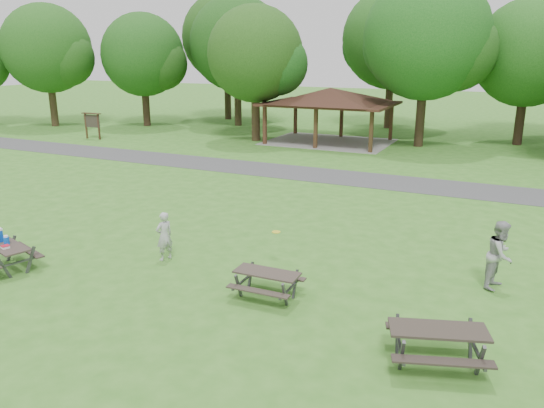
% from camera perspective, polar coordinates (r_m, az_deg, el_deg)
% --- Properties ---
extents(ground, '(160.00, 160.00, 0.00)m').
position_cam_1_polar(ground, '(15.16, -10.01, -8.09)').
color(ground, '#367421').
rests_on(ground, ground).
extents(asphalt_path, '(120.00, 3.20, 0.02)m').
position_cam_1_polar(asphalt_path, '(27.19, 7.11, 2.93)').
color(asphalt_path, '#3F4042').
rests_on(asphalt_path, ground).
extents(pavilion, '(8.60, 7.01, 3.76)m').
position_cam_1_polar(pavilion, '(37.37, 6.27, 11.27)').
color(pavilion, '#3B2115').
rests_on(pavilion, ground).
extents(notice_board, '(1.60, 0.30, 1.88)m').
position_cam_1_polar(notice_board, '(40.85, -18.81, 8.46)').
color(notice_board, '#3A2415').
rests_on(notice_board, ground).
extents(tree_row_a, '(7.56, 7.20, 9.97)m').
position_cam_1_polar(tree_row_a, '(49.04, -22.93, 14.90)').
color(tree_row_a, '#322416').
rests_on(tree_row_a, ground).
extents(tree_row_b, '(7.14, 6.80, 9.28)m').
position_cam_1_polar(tree_row_b, '(46.85, -13.61, 15.08)').
color(tree_row_b, black).
rests_on(tree_row_b, ground).
extents(tree_row_c, '(8.19, 7.80, 10.67)m').
position_cam_1_polar(tree_row_c, '(45.88, -3.66, 16.56)').
color(tree_row_c, black).
rests_on(tree_row_c, ground).
extents(tree_row_d, '(6.93, 6.60, 9.27)m').
position_cam_1_polar(tree_row_d, '(37.81, -1.69, 15.52)').
color(tree_row_d, '#322316').
rests_on(tree_row_d, ground).
extents(tree_row_e, '(8.40, 8.00, 11.02)m').
position_cam_1_polar(tree_row_e, '(36.73, 16.42, 16.47)').
color(tree_row_e, black).
rests_on(tree_row_e, ground).
extents(tree_row_f, '(7.35, 7.00, 9.55)m').
position_cam_1_polar(tree_row_f, '(39.73, 25.96, 14.10)').
color(tree_row_f, black).
rests_on(tree_row_f, ground).
extents(tree_deep_a, '(8.40, 8.00, 11.38)m').
position_cam_1_polar(tree_deep_a, '(50.41, -4.80, 17.17)').
color(tree_deep_a, black).
rests_on(tree_deep_a, ground).
extents(tree_deep_b, '(8.40, 8.00, 11.13)m').
position_cam_1_polar(tree_deep_b, '(45.36, 12.97, 16.65)').
color(tree_deep_b, '#301E15').
rests_on(tree_deep_b, ground).
extents(picnic_table_near, '(2.14, 1.92, 1.24)m').
position_cam_1_polar(picnic_table_near, '(17.39, -26.99, -3.95)').
color(picnic_table_near, '#322824').
rests_on(picnic_table_near, ground).
extents(picnic_table_middle, '(1.71, 1.40, 0.73)m').
position_cam_1_polar(picnic_table_middle, '(13.77, -0.55, -7.96)').
color(picnic_table_middle, '#322A24').
rests_on(picnic_table_middle, ground).
extents(picnic_table_far, '(2.33, 2.08, 0.84)m').
position_cam_1_polar(picnic_table_far, '(11.48, 17.41, -13.52)').
color(picnic_table_far, '#2B241F').
rests_on(picnic_table_far, ground).
extents(frisbee_in_flight, '(0.28, 0.28, 0.02)m').
position_cam_1_polar(frisbee_in_flight, '(15.28, 0.45, -3.02)').
color(frisbee_in_flight, yellow).
rests_on(frisbee_in_flight, ground).
extents(frisbee_thrower, '(0.54, 0.65, 1.52)m').
position_cam_1_polar(frisbee_thrower, '(16.41, -11.51, -3.41)').
color(frisbee_thrower, '#A9A9AC').
rests_on(frisbee_thrower, ground).
extents(frisbee_catcher, '(0.92, 1.06, 1.87)m').
position_cam_1_polar(frisbee_catcher, '(15.42, 23.35, -5.04)').
color(frisbee_catcher, '#9C9C9E').
rests_on(frisbee_catcher, ground).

